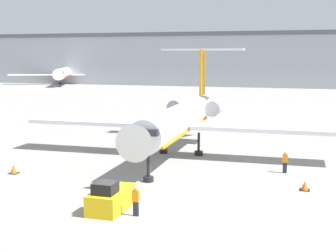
% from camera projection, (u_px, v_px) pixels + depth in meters
% --- Properties ---
extents(ground_plane, '(600.00, 600.00, 0.00)m').
position_uv_depth(ground_plane, '(111.00, 212.00, 28.46)').
color(ground_plane, gray).
extents(terminal_building, '(180.00, 16.80, 16.23)m').
position_uv_depth(terminal_building, '(270.00, 59.00, 140.95)').
color(terminal_building, '#9EA3AD').
rests_on(terminal_building, ground).
extents(airplane_main, '(30.29, 24.57, 10.16)m').
position_uv_depth(airplane_main, '(180.00, 118.00, 43.89)').
color(airplane_main, silver).
rests_on(airplane_main, ground).
extents(pushback_tug, '(1.85, 3.82, 1.97)m').
position_uv_depth(pushback_tug, '(111.00, 198.00, 28.74)').
color(pushback_tug, yellow).
rests_on(pushback_tug, ground).
extents(worker_near_tug, '(0.40, 0.26, 1.82)m').
position_uv_depth(worker_near_tug, '(136.00, 200.00, 27.60)').
color(worker_near_tug, '#232838').
rests_on(worker_near_tug, ground).
extents(worker_by_wing, '(0.40, 0.25, 1.80)m').
position_uv_depth(worker_by_wing, '(285.00, 161.00, 37.70)').
color(worker_by_wing, '#232838').
rests_on(worker_by_wing, ground).
extents(traffic_cone_left, '(0.72, 0.72, 0.72)m').
position_uv_depth(traffic_cone_left, '(14.00, 169.00, 37.63)').
color(traffic_cone_left, black).
rests_on(traffic_cone_left, ground).
extents(traffic_cone_right, '(0.69, 0.69, 0.67)m').
position_uv_depth(traffic_cone_right, '(305.00, 186.00, 32.96)').
color(traffic_cone_right, black).
rests_on(traffic_cone_right, ground).
extents(airplane_parked_far_left, '(35.01, 33.56, 10.55)m').
position_uv_depth(airplane_parked_far_left, '(66.00, 72.00, 150.94)').
color(airplane_parked_far_left, white).
rests_on(airplane_parked_far_left, ground).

